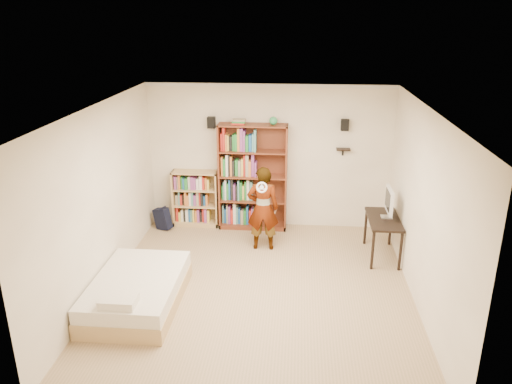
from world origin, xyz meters
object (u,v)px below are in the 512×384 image
low_bookshelf (196,198)px  daybed (137,288)px  tall_bookshelf (253,177)px  person (263,208)px  computer_desk (382,237)px

low_bookshelf → daybed: (-0.26, -2.86, -0.27)m
daybed → tall_bookshelf: bearing=64.4°
low_bookshelf → person: bearing=-34.0°
tall_bookshelf → person: bearing=-74.1°
low_bookshelf → daybed: low_bookshelf is taller
daybed → person: bearing=50.4°
low_bookshelf → person: size_ratio=0.73×
low_bookshelf → person: 1.65m
low_bookshelf → tall_bookshelf: bearing=-1.2°
tall_bookshelf → low_bookshelf: (-1.10, 0.02, -0.46)m
tall_bookshelf → computer_desk: (2.26, -1.03, -0.65)m
daybed → person: 2.58m
low_bookshelf → person: person is taller
computer_desk → daybed: (-3.62, -1.81, -0.08)m
tall_bookshelf → low_bookshelf: bearing=178.8°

